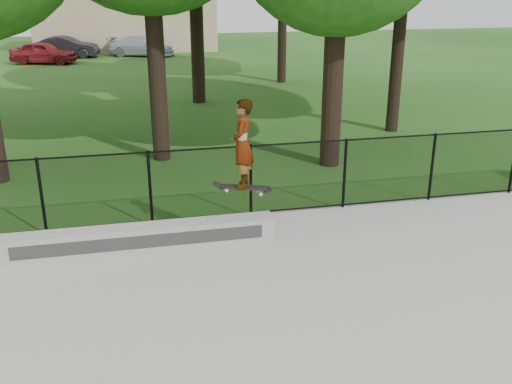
% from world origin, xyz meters
% --- Properties ---
extents(grind_ledge, '(4.79, 0.40, 0.48)m').
position_xyz_m(grind_ledge, '(-2.26, 4.70, 0.30)').
color(grind_ledge, '#9D9D99').
rests_on(grind_ledge, concrete_slab).
extents(car_a, '(3.99, 2.42, 1.28)m').
position_xyz_m(car_a, '(-6.91, 31.27, 0.64)').
color(car_a, maroon).
rests_on(car_a, ground).
extents(car_b, '(3.77, 1.85, 1.32)m').
position_xyz_m(car_b, '(-5.86, 33.93, 0.66)').
color(car_b, black).
rests_on(car_b, ground).
extents(car_c, '(4.17, 2.86, 1.21)m').
position_xyz_m(car_c, '(-1.16, 33.78, 0.60)').
color(car_c, '#ADB7C4').
rests_on(car_c, ground).
extents(skater_airborne, '(0.84, 0.65, 1.67)m').
position_xyz_m(skater_airborne, '(-0.46, 4.44, 1.96)').
color(skater_airborne, black).
rests_on(skater_airborne, ground).
extents(chainlink_fence, '(16.06, 0.06, 1.50)m').
position_xyz_m(chainlink_fence, '(0.00, 5.90, 0.81)').
color(chainlink_fence, black).
rests_on(chainlink_fence, concrete_slab).
extents(distant_building, '(12.40, 6.40, 4.30)m').
position_xyz_m(distant_building, '(-2.00, 38.00, 2.16)').
color(distant_building, '#C9B48D').
rests_on(distant_building, ground).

